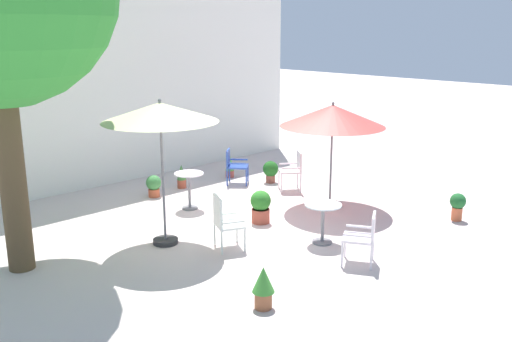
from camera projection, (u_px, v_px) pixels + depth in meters
ground_plane at (251, 219)px, 11.05m from camera, size 60.00×60.00×0.00m
villa_facade at (127, 70)px, 13.44m from camera, size 10.36×0.30×5.38m
patio_umbrella_0 at (160, 114)px, 9.25m from camera, size 1.96×1.96×2.54m
patio_umbrella_1 at (333, 116)px, 11.39m from camera, size 2.16×2.16×2.22m
cafe_table_0 at (323, 216)px, 9.72m from camera, size 0.64×0.64×0.71m
cafe_table_1 at (189, 184)px, 11.57m from camera, size 0.60×0.60×0.77m
patio_chair_0 at (293, 168)px, 12.89m from camera, size 0.68×0.68×0.91m
patio_chair_1 at (224, 219)px, 9.45m from camera, size 0.61×0.64×0.94m
patio_chair_2 at (234, 164)px, 13.45m from camera, size 0.67×0.68×0.84m
patio_chair_3 at (364, 235)px, 8.85m from camera, size 0.65×0.66×0.84m
potted_plant_0 at (182, 176)px, 13.13m from camera, size 0.22×0.22×0.57m
potted_plant_1 at (154, 185)px, 12.45m from camera, size 0.34×0.34×0.50m
potted_plant_2 at (230, 165)px, 14.07m from camera, size 0.22×0.22×0.62m
potted_plant_3 at (263, 285)px, 7.48m from camera, size 0.31×0.31×0.60m
potted_plant_4 at (271, 170)px, 13.58m from camera, size 0.38×0.38×0.54m
potted_plant_5 at (260, 206)px, 10.78m from camera, size 0.40×0.40×0.64m
potted_plant_6 at (458, 205)px, 10.91m from camera, size 0.31×0.31×0.55m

